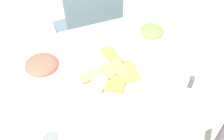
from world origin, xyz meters
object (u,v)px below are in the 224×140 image
fork (110,127)px  dining_table (113,84)px  drinking_glass (145,118)px  paper_napkin (109,124)px  dining_chair (90,27)px  spoon (107,120)px  pide_platter (110,73)px  condiment_caddy (187,86)px  salad_plate_rice (152,32)px  salad_plate_greens (42,65)px

fork → dining_table: bearing=74.8°
drinking_glass → paper_napkin: size_ratio=0.89×
drinking_glass → dining_chair: bearing=85.2°
dining_table → spoon: bearing=-117.7°
pide_platter → fork: (-0.10, -0.27, -0.01)m
dining_table → pide_platter: 0.09m
paper_napkin → fork: fork is taller
dining_chair → condiment_caddy: 0.95m
dining_table → salad_plate_rice: (0.32, 0.21, 0.10)m
salad_plate_rice → drinking_glass: drinking_glass is taller
dining_chair → salad_plate_rice: (0.23, -0.48, 0.24)m
drinking_glass → condiment_caddy: (0.27, 0.10, -0.03)m
salad_plate_rice → pide_platter: bearing=-148.1°
condiment_caddy → dining_table: bearing=142.4°
salad_plate_greens → fork: bearing=-66.5°
condiment_caddy → drinking_glass: bearing=-159.5°
salad_plate_greens → paper_napkin: bearing=-65.6°
spoon → fork: bearing=-85.6°
pide_platter → paper_napkin: (-0.10, -0.25, -0.01)m
paper_napkin → spoon: (0.00, 0.02, 0.00)m
salad_plate_greens → spoon: 0.45m
salad_plate_greens → paper_napkin: size_ratio=1.72×
dining_table → fork: bearing=-114.5°
drinking_glass → fork: bearing=162.7°
dining_chair → pide_platter: dining_chair is taller
drinking_glass → spoon: (-0.13, 0.08, -0.05)m
salad_plate_rice → paper_napkin: size_ratio=1.48×
dining_chair → spoon: (-0.22, -0.93, 0.23)m
salad_plate_greens → dining_table: bearing=-28.0°
salad_plate_greens → salad_plate_rice: (0.64, 0.04, -0.00)m
dining_chair → pide_platter: bearing=-99.2°
dining_chair → spoon: dining_chair is taller
dining_chair → drinking_glass: (-0.08, -1.00, 0.28)m
salad_plate_rice → paper_napkin: salad_plate_rice is taller
pide_platter → drinking_glass: 0.32m
spoon → dining_chair: bearing=81.3°
dining_chair → condiment_caddy: dining_chair is taller
dining_table → drinking_glass: bearing=-88.8°
salad_plate_greens → drinking_glass: bearing=-56.1°
dining_table → salad_plate_rice: bearing=33.1°
salad_plate_greens → pide_platter: bearing=-29.9°
dining_table → dining_chair: (0.09, 0.69, -0.14)m
drinking_glass → paper_napkin: bearing=155.8°
dining_table → paper_napkin: size_ratio=8.60×
salad_plate_rice → spoon: size_ratio=1.04×
spoon → drinking_glass: bearing=-25.9°
condiment_caddy → salad_plate_rice: bearing=84.3°
dining_table → drinking_glass: drinking_glass is taller
dining_chair → salad_plate_rice: bearing=-64.5°
dining_table → dining_chair: size_ratio=1.26×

